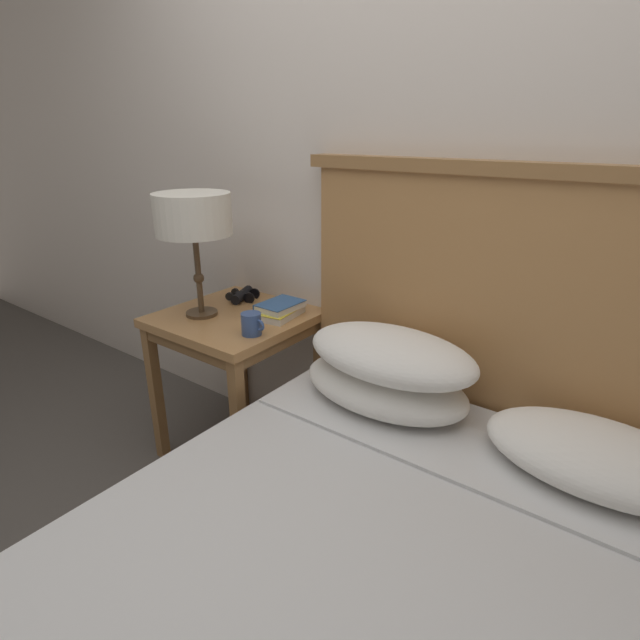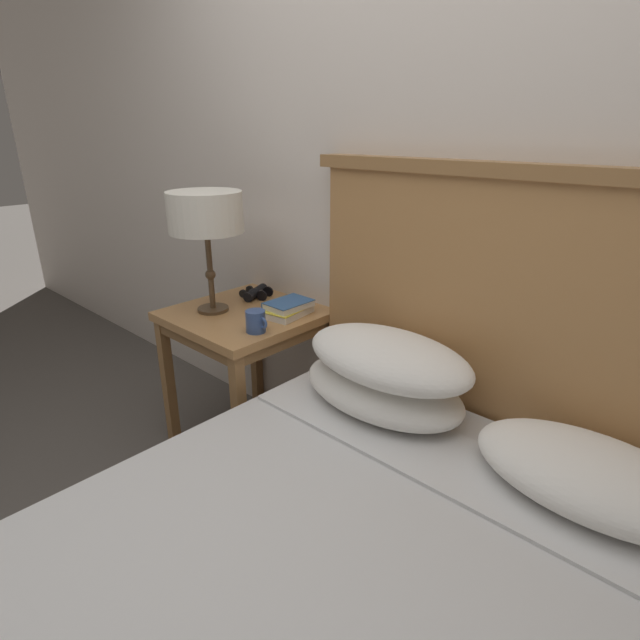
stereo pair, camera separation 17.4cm
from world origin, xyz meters
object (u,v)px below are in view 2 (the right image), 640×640
(book_on_nightstand, at_px, (287,311))
(bed, at_px, (334,638))
(nightstand, at_px, (246,330))
(book_stacked_on_top, at_px, (288,304))
(binoculars_pair, at_px, (256,293))
(table_lamp, at_px, (205,215))
(coffee_mug, at_px, (256,321))

(book_on_nightstand, bearing_deg, bed, -38.68)
(nightstand, relative_size, book_stacked_on_top, 3.63)
(binoculars_pair, bearing_deg, book_on_nightstand, -12.92)
(book_on_nightstand, xyz_separation_m, book_stacked_on_top, (0.00, 0.01, 0.03))
(table_lamp, relative_size, book_on_nightstand, 2.28)
(book_on_nightstand, bearing_deg, coffee_mug, -76.80)
(book_on_nightstand, bearing_deg, table_lamp, -146.36)
(bed, bearing_deg, binoculars_pair, 146.24)
(nightstand, distance_m, table_lamp, 0.51)
(nightstand, distance_m, bed, 1.27)
(bed, height_order, book_stacked_on_top, bed)
(coffee_mug, bearing_deg, book_stacked_on_top, 102.41)
(table_lamp, height_order, binoculars_pair, table_lamp)
(table_lamp, relative_size, binoculars_pair, 3.04)
(bed, height_order, binoculars_pair, bed)
(book_stacked_on_top, height_order, binoculars_pair, book_stacked_on_top)
(bed, relative_size, coffee_mug, 19.55)
(nightstand, distance_m, coffee_mug, 0.28)
(book_on_nightstand, bearing_deg, binoculars_pair, 167.08)
(binoculars_pair, bearing_deg, nightstand, -54.94)
(nightstand, height_order, book_stacked_on_top, book_stacked_on_top)
(coffee_mug, bearing_deg, bed, -31.04)
(table_lamp, bearing_deg, book_stacked_on_top, 34.44)
(nightstand, distance_m, book_stacked_on_top, 0.23)
(nightstand, distance_m, book_on_nightstand, 0.21)
(nightstand, xyz_separation_m, bed, (1.06, -0.63, -0.28))
(bed, bearing_deg, table_lamp, 155.12)
(bed, xyz_separation_m, book_stacked_on_top, (-0.90, 0.73, 0.42))
(book_stacked_on_top, relative_size, coffee_mug, 1.79)
(bed, xyz_separation_m, coffee_mug, (-0.85, 0.51, 0.41))
(nightstand, height_order, binoculars_pair, binoculars_pair)
(table_lamp, xyz_separation_m, binoculars_pair, (-0.00, 0.24, -0.38))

